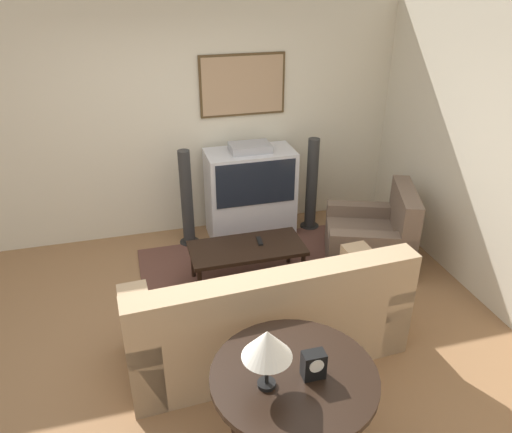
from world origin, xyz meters
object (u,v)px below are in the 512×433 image
(coffee_table, at_px, (247,250))
(console_table, at_px, (294,383))
(mantel_clock, at_px, (314,365))
(table_lamp, at_px, (267,345))
(couch, at_px, (266,321))
(speaker_tower_left, at_px, (187,201))
(speaker_tower_right, at_px, (312,187))
(tv, at_px, (250,193))
(armchair, at_px, (372,239))

(coffee_table, distance_m, console_table, 2.10)
(mantel_clock, bearing_deg, console_table, 159.32)
(table_lamp, distance_m, mantel_clock, 0.37)
(couch, relative_size, table_lamp, 5.65)
(couch, distance_m, speaker_tower_left, 2.05)
(table_lamp, distance_m, speaker_tower_left, 3.09)
(speaker_tower_left, relative_size, speaker_tower_right, 1.00)
(tv, relative_size, console_table, 1.11)
(mantel_clock, relative_size, speaker_tower_right, 0.15)
(coffee_table, relative_size, table_lamp, 2.80)
(couch, relative_size, coffee_table, 2.02)
(speaker_tower_right, bearing_deg, tv, 177.08)
(console_table, bearing_deg, tv, 80.30)
(armchair, xyz_separation_m, table_lamp, (-1.82, -2.13, 0.78))
(coffee_table, xyz_separation_m, console_table, (-0.23, -2.07, 0.30))
(console_table, bearing_deg, mantel_clock, -20.68)
(console_table, distance_m, speaker_tower_left, 3.02)
(speaker_tower_right, bearing_deg, couch, -119.84)
(console_table, xyz_separation_m, speaker_tower_left, (-0.23, 3.01, -0.13))
(tv, relative_size, couch, 0.50)
(armchair, distance_m, table_lamp, 2.91)
(speaker_tower_left, bearing_deg, mantel_clock, -83.76)
(couch, bearing_deg, armchair, -147.50)
(console_table, relative_size, table_lamp, 2.53)
(mantel_clock, bearing_deg, armchair, 54.24)
(coffee_table, relative_size, console_table, 1.11)
(armchair, bearing_deg, speaker_tower_left, -95.66)
(table_lamp, bearing_deg, mantel_clock, -0.21)
(table_lamp, bearing_deg, speaker_tower_right, 64.41)
(coffee_table, bearing_deg, speaker_tower_left, 115.87)
(armchair, height_order, table_lamp, table_lamp)
(console_table, xyz_separation_m, speaker_tower_right, (1.27, 3.01, -0.13))
(tv, height_order, armchair, tv)
(tv, distance_m, mantel_clock, 3.13)
(armchair, distance_m, console_table, 2.68)
(armchair, relative_size, mantel_clock, 6.33)
(couch, xyz_separation_m, coffee_table, (0.11, 1.06, 0.04))
(armchair, xyz_separation_m, coffee_table, (-1.41, -0.02, 0.10))
(couch, bearing_deg, speaker_tower_right, -122.93)
(couch, height_order, speaker_tower_left, speaker_tower_left)
(console_table, relative_size, mantel_clock, 5.84)
(mantel_clock, height_order, speaker_tower_right, speaker_tower_right)
(console_table, xyz_separation_m, table_lamp, (-0.19, -0.04, 0.38))
(coffee_table, bearing_deg, table_lamp, -101.17)
(armchair, bearing_deg, mantel_clock, -15.08)
(tv, bearing_deg, console_table, -99.70)
(speaker_tower_left, bearing_deg, console_table, -85.63)
(tv, distance_m, console_table, 3.10)
(tv, bearing_deg, mantel_clock, -97.71)
(coffee_table, bearing_deg, speaker_tower_right, 42.14)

